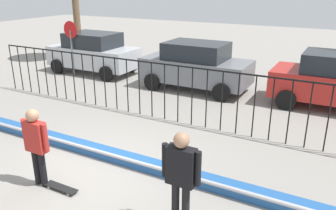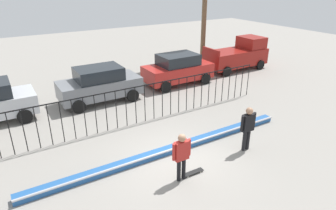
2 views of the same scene
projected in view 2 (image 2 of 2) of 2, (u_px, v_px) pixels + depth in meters
ground_plane at (176, 158)px, 11.13m from camera, size 60.00×60.00×0.00m
bowl_coping_ledge at (169, 150)px, 11.45m from camera, size 11.00×0.40×0.27m
perimeter_fence at (135, 101)px, 13.36m from camera, size 14.04×0.04×1.80m
skateboarder at (182, 153)px, 9.58m from camera, size 0.70×0.26×1.72m
skateboard at (193, 172)px, 10.24m from camera, size 0.80×0.20×0.07m
camera_operator at (248, 125)px, 11.28m from camera, size 0.73×0.27×1.81m
parked_car_gray at (100, 84)px, 15.90m from camera, size 4.30×2.12×1.90m
parked_car_red at (178, 69)px, 18.52m from camera, size 4.30×2.12×1.90m
pickup_truck at (238, 55)px, 21.52m from camera, size 4.70×2.12×2.24m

